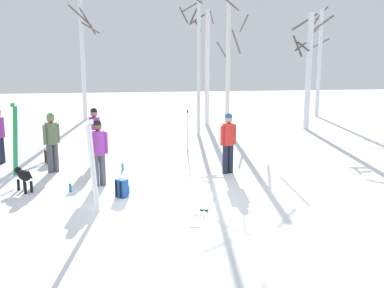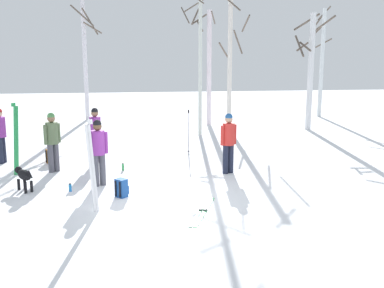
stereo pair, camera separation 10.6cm
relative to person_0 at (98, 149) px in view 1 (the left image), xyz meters
The scene contains 20 objects.
ground_plane 2.46m from the person_0, 41.14° to the right, with size 60.00×60.00×0.00m, color white.
person_0 is the anchor object (origin of this frame).
person_1 2.11m from the person_0, 131.23° to the left, with size 0.42×0.37×1.72m.
person_3 3.63m from the person_0, 12.29° to the left, with size 0.49×0.34×1.72m.
person_4 2.60m from the person_0, 95.77° to the left, with size 0.34×0.49×1.72m.
dog 1.93m from the person_0, behind, with size 0.57×0.75×0.57m.
ski_pair_planted_0 2.02m from the person_0, 89.74° to the right, with size 0.21×0.19×2.01m.
ski_pair_planted_1 2.74m from the person_0, 148.71° to the left, with size 0.22×0.17×2.02m.
ski_pair_lying_0 3.40m from the person_0, 44.42° to the right, with size 0.83×1.81×0.05m.
ski_poles_0 4.43m from the person_0, 51.50° to the left, with size 0.07×0.22×1.49m.
backpack_0 1.40m from the person_0, 60.29° to the right, with size 0.34×0.34×0.44m.
backpack_1 3.24m from the person_0, 121.85° to the left, with size 0.34×0.33×0.44m.
water_bottle_0 1.20m from the person_0, 148.48° to the right, with size 0.07×0.07×0.21m.
water_bottle_1 1.81m from the person_0, 68.83° to the left, with size 0.07×0.07×0.22m.
birch_tree_1 12.50m from the person_0, 96.46° to the left, with size 1.43×1.11×7.44m.
birch_tree_2 8.42m from the person_0, 62.35° to the left, with size 1.41×1.35×7.40m.
birch_tree_3 10.82m from the person_0, 65.07° to the left, with size 1.88×1.86×5.47m.
birch_tree_4 9.78m from the person_0, 57.30° to the left, with size 1.06×1.37×5.71m.
birch_tree_5 11.70m from the person_0, 41.55° to the left, with size 1.53×1.40×5.10m.
birch_tree_6 16.10m from the person_0, 46.96° to the left, with size 1.22×0.75×5.79m.
Camera 1 is at (-0.93, -9.91, 3.35)m, focal length 42.17 mm.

